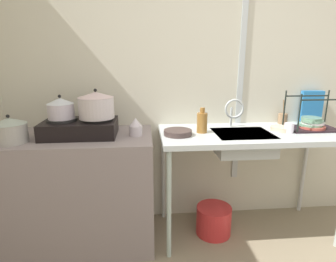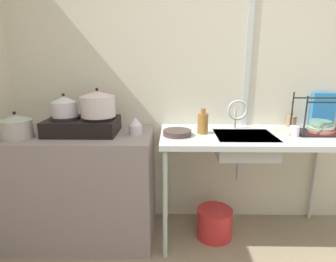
{
  "view_description": "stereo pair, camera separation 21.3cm",
  "coord_description": "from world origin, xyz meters",
  "px_view_note": "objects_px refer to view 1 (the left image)",
  "views": [
    {
      "loc": [
        -0.73,
        -0.59,
        1.47
      ],
      "look_at": [
        -0.54,
        1.46,
        0.92
      ],
      "focal_mm": 29.27,
      "sensor_mm": 36.0,
      "label": 1
    },
    {
      "loc": [
        -0.51,
        -0.6,
        1.47
      ],
      "look_at": [
        -0.54,
        1.46,
        0.92
      ],
      "focal_mm": 29.27,
      "sensor_mm": 36.0,
      "label": 2
    }
  ],
  "objects_px": {
    "pot_beside_stove": "(10,130)",
    "utensil_jar": "(283,118)",
    "bottle_by_sink": "(202,122)",
    "faucet": "(234,110)",
    "pot_on_left_burner": "(61,108)",
    "pot_on_right_burner": "(96,105)",
    "frying_pan": "(178,132)",
    "percolator": "(136,127)",
    "cereal_box": "(311,107)",
    "cup_by_rack": "(289,128)",
    "bucket_on_floor": "(214,220)",
    "dish_rack": "(312,123)",
    "stove": "(80,128)",
    "small_bowl_on_drainboard": "(280,129)",
    "sink_basin": "(242,143)"
  },
  "relations": [
    {
      "from": "pot_on_left_burner",
      "to": "bottle_by_sink",
      "type": "bearing_deg",
      "value": 0.75
    },
    {
      "from": "faucet",
      "to": "utensil_jar",
      "type": "distance_m",
      "value": 0.53
    },
    {
      "from": "dish_rack",
      "to": "faucet",
      "type": "bearing_deg",
      "value": 172.24
    },
    {
      "from": "percolator",
      "to": "frying_pan",
      "type": "bearing_deg",
      "value": -2.52
    },
    {
      "from": "sink_basin",
      "to": "bottle_by_sink",
      "type": "relative_size",
      "value": 2.23
    },
    {
      "from": "pot_beside_stove",
      "to": "utensil_jar",
      "type": "relative_size",
      "value": 1.06
    },
    {
      "from": "percolator",
      "to": "utensil_jar",
      "type": "height_order",
      "value": "utensil_jar"
    },
    {
      "from": "pot_beside_stove",
      "to": "cup_by_rack",
      "type": "bearing_deg",
      "value": 2.19
    },
    {
      "from": "pot_on_left_burner",
      "to": "pot_on_right_burner",
      "type": "relative_size",
      "value": 0.73
    },
    {
      "from": "frying_pan",
      "to": "cup_by_rack",
      "type": "height_order",
      "value": "cup_by_rack"
    },
    {
      "from": "stove",
      "to": "utensil_jar",
      "type": "distance_m",
      "value": 1.74
    },
    {
      "from": "percolator",
      "to": "dish_rack",
      "type": "distance_m",
      "value": 1.44
    },
    {
      "from": "pot_on_left_burner",
      "to": "cereal_box",
      "type": "bearing_deg",
      "value": 7.21
    },
    {
      "from": "sink_basin",
      "to": "faucet",
      "type": "height_order",
      "value": "faucet"
    },
    {
      "from": "stove",
      "to": "frying_pan",
      "type": "height_order",
      "value": "stove"
    },
    {
      "from": "pot_on_right_burner",
      "to": "dish_rack",
      "type": "relative_size",
      "value": 0.66
    },
    {
      "from": "pot_on_left_burner",
      "to": "percolator",
      "type": "bearing_deg",
      "value": -3.25
    },
    {
      "from": "small_bowl_on_drainboard",
      "to": "stove",
      "type": "bearing_deg",
      "value": 179.94
    },
    {
      "from": "stove",
      "to": "faucet",
      "type": "distance_m",
      "value": 1.23
    },
    {
      "from": "cup_by_rack",
      "to": "utensil_jar",
      "type": "bearing_deg",
      "value": 70.99
    },
    {
      "from": "percolator",
      "to": "faucet",
      "type": "height_order",
      "value": "faucet"
    },
    {
      "from": "percolator",
      "to": "utensil_jar",
      "type": "distance_m",
      "value": 1.34
    },
    {
      "from": "bottle_by_sink",
      "to": "utensil_jar",
      "type": "bearing_deg",
      "value": 16.94
    },
    {
      "from": "sink_basin",
      "to": "utensil_jar",
      "type": "bearing_deg",
      "value": 31.66
    },
    {
      "from": "pot_beside_stove",
      "to": "cereal_box",
      "type": "xyz_separation_m",
      "value": [
        2.43,
        0.4,
        0.06
      ]
    },
    {
      "from": "stove",
      "to": "percolator",
      "type": "distance_m",
      "value": 0.42
    },
    {
      "from": "dish_rack",
      "to": "utensil_jar",
      "type": "distance_m",
      "value": 0.26
    },
    {
      "from": "pot_on_left_burner",
      "to": "cup_by_rack",
      "type": "distance_m",
      "value": 1.76
    },
    {
      "from": "small_bowl_on_drainboard",
      "to": "frying_pan",
      "type": "bearing_deg",
      "value": -177.03
    },
    {
      "from": "pot_on_left_burner",
      "to": "frying_pan",
      "type": "distance_m",
      "value": 0.89
    },
    {
      "from": "dish_rack",
      "to": "bucket_on_floor",
      "type": "xyz_separation_m",
      "value": [
        -0.8,
        -0.05,
        -0.83
      ]
    },
    {
      "from": "utensil_jar",
      "to": "pot_on_right_burner",
      "type": "bearing_deg",
      "value": -170.94
    },
    {
      "from": "pot_on_left_burner",
      "to": "pot_on_right_burner",
      "type": "height_order",
      "value": "pot_on_right_burner"
    },
    {
      "from": "pot_on_left_burner",
      "to": "stove",
      "type": "bearing_deg",
      "value": -0.0
    },
    {
      "from": "pot_on_right_burner",
      "to": "frying_pan",
      "type": "height_order",
      "value": "pot_on_right_burner"
    },
    {
      "from": "pot_on_left_burner",
      "to": "cup_by_rack",
      "type": "relative_size",
      "value": 2.49
    },
    {
      "from": "pot_on_right_burner",
      "to": "faucet",
      "type": "xyz_separation_m",
      "value": [
        1.09,
        0.12,
        -0.08
      ]
    },
    {
      "from": "bottle_by_sink",
      "to": "cereal_box",
      "type": "bearing_deg",
      "value": 13.56
    },
    {
      "from": "pot_on_left_burner",
      "to": "small_bowl_on_drainboard",
      "type": "xyz_separation_m",
      "value": [
        1.7,
        -0.0,
        -0.2
      ]
    },
    {
      "from": "bottle_by_sink",
      "to": "bucket_on_floor",
      "type": "relative_size",
      "value": 0.67
    },
    {
      "from": "faucet",
      "to": "utensil_jar",
      "type": "relative_size",
      "value": 1.15
    },
    {
      "from": "cup_by_rack",
      "to": "bucket_on_floor",
      "type": "xyz_separation_m",
      "value": [
        -0.56,
        0.04,
        -0.82
      ]
    },
    {
      "from": "cup_by_rack",
      "to": "pot_beside_stove",
      "type": "bearing_deg",
      "value": -177.81
    },
    {
      "from": "stove",
      "to": "pot_on_left_burner",
      "type": "height_order",
      "value": "pot_on_left_burner"
    },
    {
      "from": "cup_by_rack",
      "to": "bucket_on_floor",
      "type": "distance_m",
      "value": 0.99
    },
    {
      "from": "stove",
      "to": "percolator",
      "type": "height_order",
      "value": "same"
    },
    {
      "from": "stove",
      "to": "pot_on_left_burner",
      "type": "distance_m",
      "value": 0.2
    },
    {
      "from": "pot_on_right_burner",
      "to": "frying_pan",
      "type": "relative_size",
      "value": 1.23
    },
    {
      "from": "cereal_box",
      "to": "cup_by_rack",
      "type": "bearing_deg",
      "value": -134.68
    },
    {
      "from": "cup_by_rack",
      "to": "faucet",
      "type": "bearing_deg",
      "value": 156.12
    }
  ]
}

